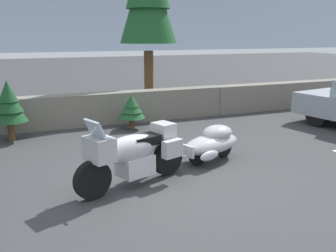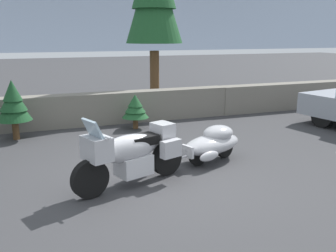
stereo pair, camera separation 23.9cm
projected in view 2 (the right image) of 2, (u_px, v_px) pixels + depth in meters
ground_plane at (160, 183)px, 6.94m from camera, size 80.00×80.00×0.00m
stone_guard_wall at (120, 108)px, 11.59m from camera, size 24.00×0.58×0.95m
distant_ridgeline at (29, 12)px, 91.45m from camera, size 240.00×80.00×16.00m
touring_motorcycle at (131, 152)px, 6.67m from camera, size 2.23×1.19×1.33m
car_shaped_trailer at (212, 143)px, 8.03m from camera, size 2.20×1.16×0.76m
pine_sapling_near at (135, 107)px, 10.79m from camera, size 0.77×0.77×1.00m
pine_sapling_farther at (13, 103)px, 9.58m from camera, size 0.88×0.88×1.55m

